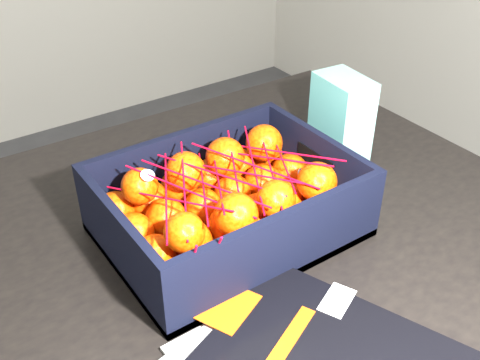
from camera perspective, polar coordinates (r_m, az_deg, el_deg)
table at (r=0.90m, az=-6.86°, el=-11.92°), size 1.21×0.82×0.75m
produce_crate at (r=0.84m, az=-1.17°, el=-3.27°), size 0.36×0.27×0.11m
clementine_heap at (r=0.83m, az=-1.06°, el=-2.26°), size 0.34×0.25×0.11m
mesh_net at (r=0.79m, az=-1.37°, el=0.04°), size 0.29×0.23×0.09m
retail_carton at (r=1.02m, az=10.15°, el=6.15°), size 0.08×0.11×0.15m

